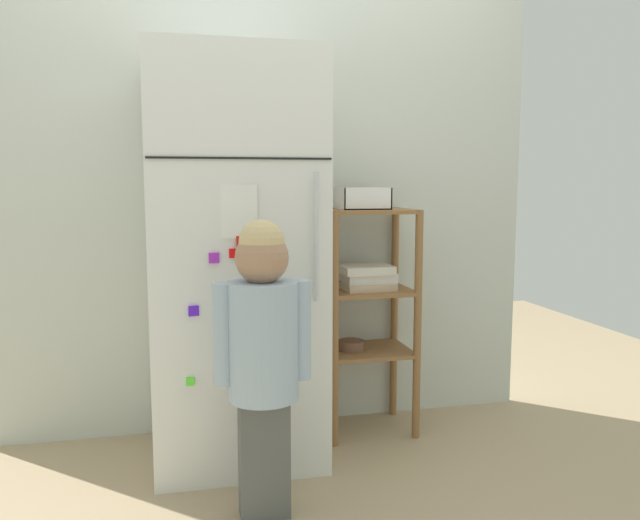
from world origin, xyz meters
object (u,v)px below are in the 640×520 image
Objects in this scene: pantry_shelf_unit at (366,296)px; fruit_bin at (361,201)px; child_standing at (263,340)px; refrigerator at (235,261)px.

fruit_bin is at bearing 178.00° from pantry_shelf_unit.
refrigerator is at bearing 93.92° from child_standing.
pantry_shelf_unit is at bearing 48.90° from child_standing.
child_standing is (0.04, -0.55, -0.21)m from refrigerator.
fruit_bin is at bearing 12.43° from refrigerator.
pantry_shelf_unit is at bearing 11.82° from refrigerator.
pantry_shelf_unit is (0.59, 0.68, 0.01)m from child_standing.
child_standing is at bearing -86.08° from refrigerator.
child_standing is 1.00m from fruit_bin.
child_standing and pantry_shelf_unit have the same top height.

